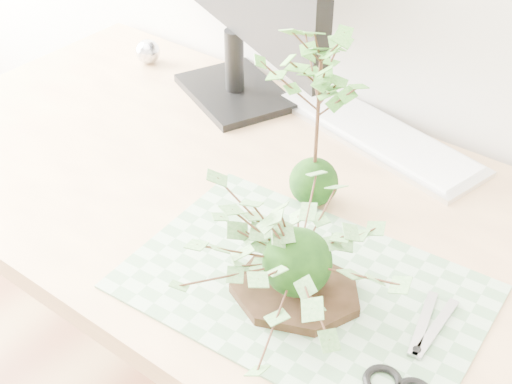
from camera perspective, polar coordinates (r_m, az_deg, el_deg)
desk at (r=1.19m, az=3.89°, el=-5.75°), size 1.60×0.70×0.74m
cutting_mat at (r=1.02m, az=3.80°, el=-7.57°), size 0.52×0.36×0.00m
stone_dish at (r=1.00m, az=3.21°, el=-7.95°), size 0.25×0.25×0.01m
ivy_kokedama at (r=0.93m, az=3.42°, el=-3.60°), size 0.29×0.29×0.19m
maple_kokedama at (r=1.05m, az=5.16°, el=9.37°), size 0.18×0.18×0.33m
keyboard at (r=1.35m, az=9.52°, el=4.72°), size 0.46×0.22×0.02m
foil_ball at (r=1.60m, az=-8.65°, el=11.04°), size 0.05×0.05×0.05m
scissors at (r=0.93m, az=11.64°, el=-13.86°), size 0.10×0.20×0.01m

